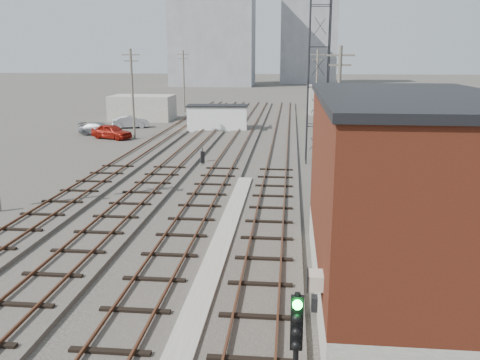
# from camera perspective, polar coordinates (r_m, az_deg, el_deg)

# --- Properties ---
(ground) EXTENTS (320.00, 320.00, 0.00)m
(ground) POSITION_cam_1_polar(r_m,az_deg,el_deg) (66.06, 2.69, 6.59)
(ground) COLOR #282621
(ground) RESTS_ON ground
(track_right) EXTENTS (3.20, 90.00, 0.39)m
(track_right) POSITION_cam_1_polar(r_m,az_deg,el_deg) (45.21, 4.41, 3.26)
(track_right) COLOR #332D28
(track_right) RESTS_ON ground
(track_mid_right) EXTENTS (3.20, 90.00, 0.39)m
(track_mid_right) POSITION_cam_1_polar(r_m,az_deg,el_deg) (45.48, -0.65, 3.36)
(track_mid_right) COLOR #332D28
(track_mid_right) RESTS_ON ground
(track_mid_left) EXTENTS (3.20, 90.00, 0.39)m
(track_mid_left) POSITION_cam_1_polar(r_m,az_deg,el_deg) (46.09, -5.60, 3.44)
(track_mid_left) COLOR #332D28
(track_mid_left) RESTS_ON ground
(track_left) EXTENTS (3.20, 90.00, 0.39)m
(track_left) POSITION_cam_1_polar(r_m,az_deg,el_deg) (47.03, -10.40, 3.49)
(track_left) COLOR #332D28
(track_left) RESTS_ON ground
(platform_curb) EXTENTS (0.90, 28.00, 0.26)m
(platform_curb) POSITION_cam_1_polar(r_m,az_deg,el_deg) (21.35, -2.79, -9.08)
(platform_curb) COLOR gray
(platform_curb) RESTS_ON ground
(brick_building) EXTENTS (6.54, 12.20, 7.22)m
(brick_building) POSITION_cam_1_polar(r_m,az_deg,el_deg) (18.52, 18.05, -1.93)
(brick_building) COLOR gray
(brick_building) RESTS_ON ground
(lattice_tower) EXTENTS (1.60, 1.60, 15.00)m
(lattice_tower) POSITION_cam_1_polar(r_m,az_deg,el_deg) (40.48, 8.81, 12.42)
(lattice_tower) COLOR black
(lattice_tower) RESTS_ON ground
(utility_pole_left_b) EXTENTS (1.80, 0.24, 9.00)m
(utility_pole_left_b) POSITION_cam_1_polar(r_m,az_deg,el_deg) (53.02, -11.99, 9.69)
(utility_pole_left_b) COLOR #595147
(utility_pole_left_b) RESTS_ON ground
(utility_pole_left_c) EXTENTS (1.80, 0.24, 9.00)m
(utility_pole_left_c) POSITION_cam_1_polar(r_m,az_deg,el_deg) (77.18, -6.33, 11.16)
(utility_pole_left_c) COLOR #595147
(utility_pole_left_c) RESTS_ON ground
(utility_pole_right_a) EXTENTS (1.80, 0.24, 9.00)m
(utility_pole_right_a) POSITION_cam_1_polar(r_m,az_deg,el_deg) (33.76, 10.93, 7.45)
(utility_pole_right_a) COLOR #595147
(utility_pole_right_a) RESTS_ON ground
(utility_pole_right_b) EXTENTS (1.80, 0.24, 9.00)m
(utility_pole_right_b) POSITION_cam_1_polar(r_m,az_deg,el_deg) (63.60, 8.60, 10.50)
(utility_pole_right_b) COLOR #595147
(utility_pole_right_b) RESTS_ON ground
(apartment_left) EXTENTS (22.00, 14.00, 30.00)m
(apartment_left) POSITION_cam_1_polar(r_m,az_deg,el_deg) (142.20, -3.07, 16.59)
(apartment_left) COLOR gray
(apartment_left) RESTS_ON ground
(apartment_right) EXTENTS (16.00, 12.00, 26.00)m
(apartment_right) POSITION_cam_1_polar(r_m,az_deg,el_deg) (155.55, 7.69, 15.53)
(apartment_right) COLOR gray
(apartment_right) RESTS_ON ground
(shed_left) EXTENTS (8.00, 5.00, 3.20)m
(shed_left) POSITION_cam_1_polar(r_m,az_deg,el_deg) (68.61, -10.89, 7.97)
(shed_left) COLOR gray
(shed_left) RESTS_ON ground
(shed_right) EXTENTS (6.00, 6.00, 4.00)m
(shed_right) POSITION_cam_1_polar(r_m,az_deg,el_deg) (75.90, 10.02, 8.87)
(shed_right) COLOR gray
(shed_right) RESTS_ON ground
(switch_stand) EXTENTS (0.36, 0.36, 1.20)m
(switch_stand) POSITION_cam_1_polar(r_m,az_deg,el_deg) (40.23, -4.23, 2.59)
(switch_stand) COLOR black
(switch_stand) RESTS_ON ground
(site_trailer) EXTENTS (7.11, 3.65, 2.88)m
(site_trailer) POSITION_cam_1_polar(r_m,az_deg,el_deg) (58.04, -2.57, 7.01)
(site_trailer) COLOR white
(site_trailer) RESTS_ON ground
(car_red) EXTENTS (4.75, 3.29, 1.50)m
(car_red) POSITION_cam_1_polar(r_m,az_deg,el_deg) (53.88, -14.22, 5.30)
(car_red) COLOR maroon
(car_red) RESTS_ON ground
(car_silver) EXTENTS (4.54, 2.90, 1.41)m
(car_silver) POSITION_cam_1_polar(r_m,az_deg,el_deg) (61.39, -12.18, 6.39)
(car_silver) COLOR #9DA0A4
(car_silver) RESTS_ON ground
(car_grey) EXTENTS (4.82, 2.48, 1.34)m
(car_grey) POSITION_cam_1_polar(r_m,az_deg,el_deg) (56.75, -15.46, 5.56)
(car_grey) COLOR slate
(car_grey) RESTS_ON ground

